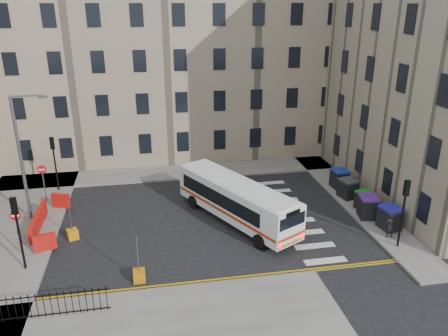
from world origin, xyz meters
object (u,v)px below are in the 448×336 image
object	(u,v)px
bus	(236,199)
wheelie_bin_a	(390,218)
wheelie_bin_c	(365,200)
wheelie_bin_d	(348,188)
pedestrian	(390,226)
streetlamp	(21,158)
bollard_chevron	(139,276)
wheelie_bin_b	(368,207)
wheelie_bin_e	(340,178)
bollard_yellow	(73,234)

from	to	relation	value
bus	wheelie_bin_a	bearing A→B (deg)	-45.72
wheelie_bin_c	wheelie_bin_d	xyz separation A→B (m)	(-0.29, 1.98, 0.06)
bus	pedestrian	xyz separation A→B (m)	(8.52, -3.99, -0.61)
bus	wheelie_bin_a	size ratio (longest dim) A/B	6.63
streetlamp	pedestrian	world-z (taller)	streetlamp
wheelie_bin_d	bollard_chevron	world-z (taller)	wheelie_bin_d
streetlamp	bus	world-z (taller)	streetlamp
wheelie_bin_b	wheelie_bin_a	bearing A→B (deg)	-57.33
bus	wheelie_bin_a	distance (m)	9.59
bus	wheelie_bin_b	size ratio (longest dim) A/B	6.30
wheelie_bin_d	wheelie_bin_e	xyz separation A→B (m)	(0.19, 1.81, 0.02)
wheelie_bin_b	wheelie_bin_c	bearing A→B (deg)	85.02
wheelie_bin_a	bollard_chevron	size ratio (longest dim) A/B	2.44
wheelie_bin_a	bollard_chevron	xyz separation A→B (m)	(-15.28, -2.54, -0.57)
bollard_yellow	bollard_chevron	size ratio (longest dim) A/B	1.00
wheelie_bin_b	wheelie_bin_c	world-z (taller)	wheelie_bin_b
streetlamp	wheelie_bin_a	bearing A→B (deg)	-13.81
streetlamp	wheelie_bin_b	size ratio (longest dim) A/B	5.29
streetlamp	wheelie_bin_e	distance (m)	22.18
wheelie_bin_e	bollard_yellow	bearing A→B (deg)	-172.36
wheelie_bin_a	bus	bearing A→B (deg)	152.02
bollard_yellow	bollard_chevron	xyz separation A→B (m)	(3.93, -5.02, 0.00)
streetlamp	bollard_chevron	size ratio (longest dim) A/B	13.57
wheelie_bin_b	pedestrian	xyz separation A→B (m)	(0.03, -2.68, 0.05)
pedestrian	bus	bearing A→B (deg)	-26.22
bus	streetlamp	bearing A→B (deg)	141.70
wheelie_bin_c	pedestrian	distance (m)	3.83
wheelie_bin_a	bollard_chevron	bearing A→B (deg)	179.60
wheelie_bin_b	pedestrian	world-z (taller)	pedestrian
wheelie_bin_c	bollard_chevron	bearing A→B (deg)	-175.79
wheelie_bin_b	bollard_yellow	bearing A→B (deg)	-169.62
bus	wheelie_bin_c	distance (m)	8.90
wheelie_bin_a	wheelie_bin_d	size ratio (longest dim) A/B	1.01
streetlamp	bollard_chevron	xyz separation A→B (m)	(6.93, -8.00, -4.04)
bus	bollard_chevron	bearing A→B (deg)	-165.82
pedestrian	bollard_yellow	size ratio (longest dim) A/B	2.60
streetlamp	wheelie_bin_d	world-z (taller)	streetlamp
bus	bollard_yellow	xyz separation A→B (m)	(-10.11, -0.50, -1.24)
wheelie_bin_d	wheelie_bin_e	size ratio (longest dim) A/B	1.03
pedestrian	bollard_chevron	world-z (taller)	pedestrian
streetlamp	bollard_yellow	world-z (taller)	streetlamp
wheelie_bin_e	bollard_chevron	distance (m)	17.53
streetlamp	wheelie_bin_d	xyz separation A→B (m)	(21.68, -0.67, -3.50)
pedestrian	wheelie_bin_e	bearing A→B (deg)	-92.92
wheelie_bin_b	wheelie_bin_e	bearing A→B (deg)	99.80
wheelie_bin_b	bollard_chevron	world-z (taller)	wheelie_bin_b
wheelie_bin_c	wheelie_bin_e	world-z (taller)	wheelie_bin_e
pedestrian	wheelie_bin_c	bearing A→B (deg)	-96.18
wheelie_bin_b	wheelie_bin_d	size ratio (longest dim) A/B	1.07
wheelie_bin_c	bollard_yellow	world-z (taller)	wheelie_bin_c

